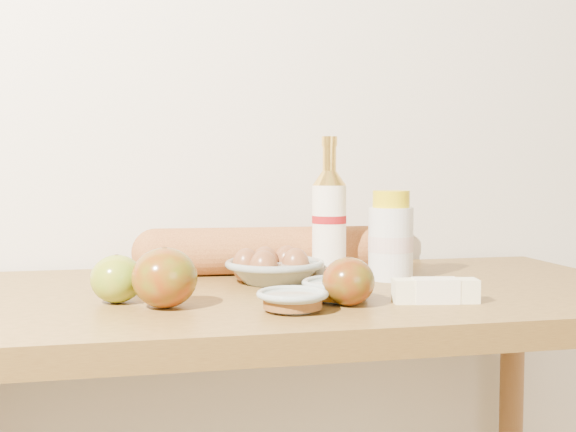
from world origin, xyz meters
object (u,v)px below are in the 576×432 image
at_px(table, 284,365).
at_px(cream_bottle, 391,238).
at_px(egg_bowl, 274,268).
at_px(bourbon_bottle, 329,220).
at_px(baguette, 275,250).

relative_size(table, cream_bottle, 7.75).
bearing_deg(table, egg_bowl, 93.35).
bearing_deg(egg_bowl, cream_bottle, -2.24).
bearing_deg(bourbon_bottle, egg_bowl, -141.65).
bearing_deg(cream_bottle, bourbon_bottle, 132.11).
relative_size(table, bourbon_bottle, 4.81).
relative_size(cream_bottle, baguette, 0.30).
distance_m(bourbon_bottle, baguette, 0.12).
height_order(table, bourbon_bottle, bourbon_bottle).
height_order(bourbon_bottle, egg_bowl, bourbon_bottle).
xyz_separation_m(table, cream_bottle, (0.20, 0.06, 0.20)).
distance_m(bourbon_bottle, egg_bowl, 0.14).
height_order(cream_bottle, egg_bowl, cream_bottle).
bearing_deg(cream_bottle, table, 174.29).
bearing_deg(baguette, cream_bottle, -27.09).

